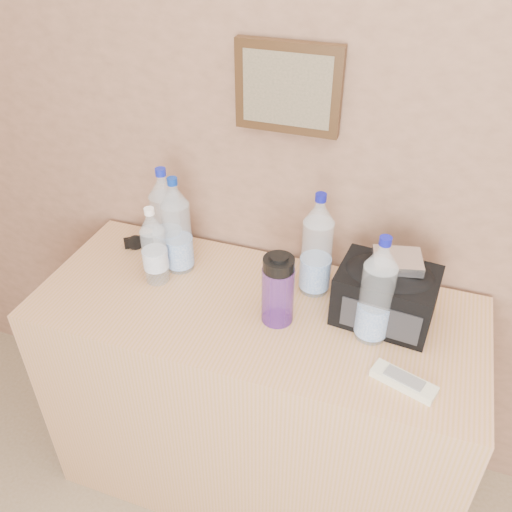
{
  "coord_description": "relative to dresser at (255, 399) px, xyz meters",
  "views": [
    {
      "loc": [
        -0.07,
        0.56,
        1.89
      ],
      "look_at": [
        -0.47,
        1.71,
        1.01
      ],
      "focal_mm": 38.0,
      "sensor_mm": 36.0,
      "label": 1
    }
  ],
  "objects": [
    {
      "name": "picture_frame",
      "position": [
        0.0,
        0.27,
        0.98
      ],
      "size": [
        0.3,
        0.03,
        0.25
      ],
      "primitive_type": null,
      "color": "#382311",
      "rests_on": "room_shell"
    },
    {
      "name": "dresser",
      "position": [
        0.0,
        0.0,
        0.0
      ],
      "size": [
        1.33,
        0.56,
        0.83
      ],
      "primitive_type": "cube",
      "color": "#A2704B",
      "rests_on": "ground"
    },
    {
      "name": "pet_large_a",
      "position": [
        -0.29,
        0.11,
        0.56
      ],
      "size": [
        0.09,
        0.09,
        0.32
      ],
      "rotation": [
        0.0,
        0.0,
        -0.23
      ],
      "color": "silver",
      "rests_on": "dresser"
    },
    {
      "name": "pet_large_b",
      "position": [
        -0.34,
        0.13,
        0.56
      ],
      "size": [
        0.09,
        0.09,
        0.33
      ],
      "rotation": [
        0.0,
        0.0,
        0.07
      ],
      "color": "#ADC3D1",
      "rests_on": "dresser"
    },
    {
      "name": "pet_large_c",
      "position": [
        0.14,
        0.14,
        0.56
      ],
      "size": [
        0.09,
        0.09,
        0.33
      ],
      "rotation": [
        0.0,
        0.0,
        0.19
      ],
      "color": "silver",
      "rests_on": "dresser"
    },
    {
      "name": "pet_large_d",
      "position": [
        0.34,
        -0.0,
        0.56
      ],
      "size": [
        0.09,
        0.09,
        0.33
      ],
      "rotation": [
        0.0,
        0.0,
        0.3
      ],
      "color": "silver",
      "rests_on": "dresser"
    },
    {
      "name": "pet_small",
      "position": [
        -0.33,
        0.02,
        0.53
      ],
      "size": [
        0.07,
        0.07,
        0.26
      ],
      "rotation": [
        0.0,
        0.0,
        -0.2
      ],
      "color": "silver",
      "rests_on": "dresser"
    },
    {
      "name": "nalgene_bottle",
      "position": [
        0.08,
        -0.03,
        0.53
      ],
      "size": [
        0.09,
        0.09,
        0.22
      ],
      "rotation": [
        0.0,
        0.0,
        0.13
      ],
      "color": "#4A2080",
      "rests_on": "dresser"
    },
    {
      "name": "sunglasses",
      "position": [
        -0.46,
        0.18,
        0.43
      ],
      "size": [
        0.15,
        0.13,
        0.04
      ],
      "primitive_type": null,
      "rotation": [
        0.0,
        0.0,
        0.63
      ],
      "color": "black",
      "rests_on": "dresser"
    },
    {
      "name": "ac_remote",
      "position": [
        0.45,
        -0.16,
        0.43
      ],
      "size": [
        0.17,
        0.1,
        0.02
      ],
      "primitive_type": "cube",
      "rotation": [
        0.0,
        0.0,
        -0.31
      ],
      "color": "silver",
      "rests_on": "dresser"
    },
    {
      "name": "toiletry_bag",
      "position": [
        0.36,
        0.08,
        0.51
      ],
      "size": [
        0.28,
        0.22,
        0.18
      ],
      "primitive_type": null,
      "rotation": [
        0.0,
        0.0,
        -0.09
      ],
      "color": "#232328",
      "rests_on": "dresser"
    },
    {
      "name": "foil_packet",
      "position": [
        0.38,
        0.09,
        0.61
      ],
      "size": [
        0.15,
        0.13,
        0.03
      ],
      "primitive_type": "cube",
      "rotation": [
        0.0,
        0.0,
        0.22
      ],
      "color": "white",
      "rests_on": "toiletry_bag"
    }
  ]
}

